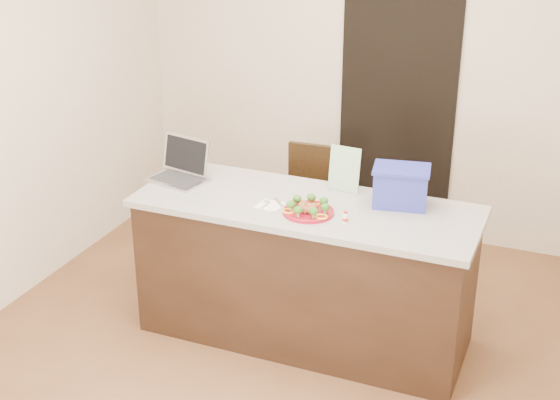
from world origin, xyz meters
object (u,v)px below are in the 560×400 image
at_px(yogurt_bottle, 346,218).
at_px(laptop, 181,168).
at_px(island, 305,271).
at_px(plate, 309,212).
at_px(blue_box, 401,186).
at_px(chair, 311,202).
at_px(napkin, 270,205).

height_order(yogurt_bottle, laptop, laptop).
height_order(island, yogurt_bottle, yogurt_bottle).
height_order(plate, blue_box, blue_box).
xyz_separation_m(plate, yogurt_bottle, (0.24, -0.04, 0.02)).
distance_m(laptop, chair, 1.09).
xyz_separation_m(plate, chair, (-0.35, 1.00, -0.40)).
relative_size(napkin, yogurt_bottle, 2.09).
distance_m(blue_box, chair, 1.17).
relative_size(island, napkin, 14.33).
xyz_separation_m(laptop, chair, (0.59, 0.80, -0.46)).
bearing_deg(napkin, yogurt_bottle, -6.36).
bearing_deg(chair, napkin, -86.51).
bearing_deg(napkin, laptop, 164.47).
bearing_deg(laptop, blue_box, 16.96).
distance_m(plate, laptop, 0.97).
distance_m(island, chair, 0.92).
relative_size(napkin, laptop, 0.35).
xyz_separation_m(yogurt_bottle, laptop, (-1.18, 0.25, 0.04)).
xyz_separation_m(island, laptop, (-0.88, 0.08, 0.53)).
xyz_separation_m(island, yogurt_bottle, (0.30, -0.17, 0.49)).
bearing_deg(plate, island, 116.83).
height_order(island, laptop, laptop).
bearing_deg(island, yogurt_bottle, -29.17).
height_order(blue_box, chair, blue_box).
bearing_deg(island, plate, -63.17).
bearing_deg(plate, laptop, 167.59).
xyz_separation_m(napkin, chair, (-0.10, 0.99, -0.39)).
distance_m(napkin, blue_box, 0.78).
xyz_separation_m(plate, laptop, (-0.94, 0.21, 0.06)).
bearing_deg(chair, laptop, -129.23).
height_order(plate, laptop, laptop).
height_order(laptop, blue_box, laptop).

